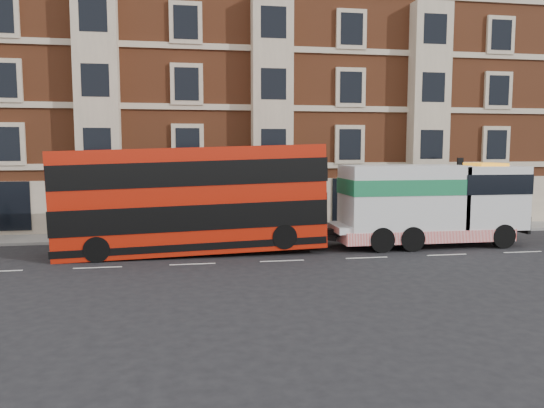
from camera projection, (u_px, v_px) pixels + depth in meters
The scene contains 7 objects.
ground at pixel (282, 261), 23.89m from camera, with size 120.00×120.00×0.00m, color black.
sidewalk at pixel (258, 233), 31.23m from camera, with size 90.00×3.00×0.15m, color slate.
victorian_terrace at pixel (249, 78), 37.62m from camera, with size 45.00×12.00×20.40m.
lamp_post_west at pixel (152, 192), 28.67m from camera, with size 0.35×0.15×4.35m.
lamp_post_east at pixel (459, 188), 31.71m from camera, with size 0.35×0.15×4.35m.
double_decker_bus at pixel (192, 198), 25.32m from camera, with size 12.58×2.89×5.10m.
tow_truck at pixel (428, 203), 27.41m from camera, with size 10.08×2.98×4.20m.
Camera 1 is at (-4.44, -23.07, 5.05)m, focal length 35.00 mm.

